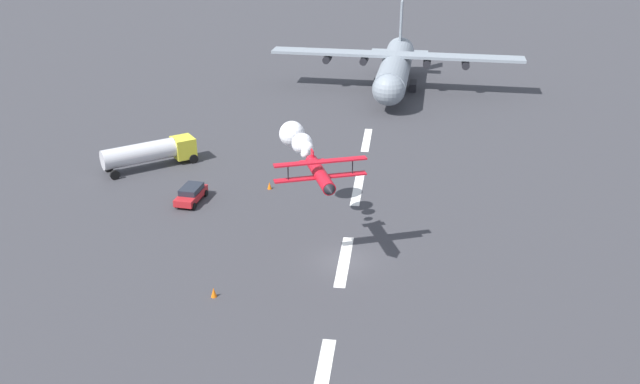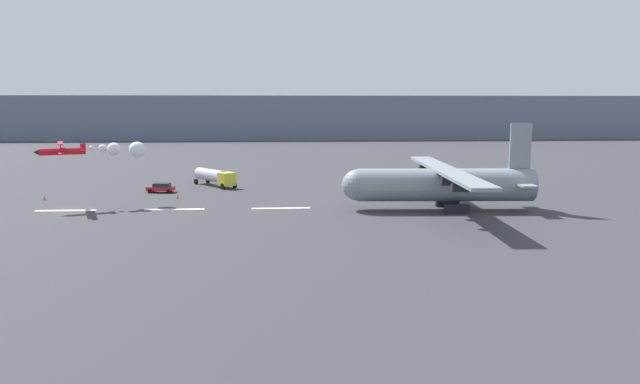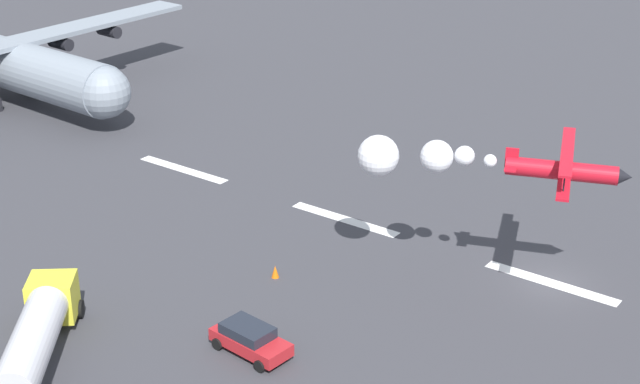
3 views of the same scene
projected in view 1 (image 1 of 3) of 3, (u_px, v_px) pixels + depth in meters
The scene contains 11 objects.
ground_plane at pixel (344, 261), 53.74m from camera, with size 440.00×440.00×0.00m, color #38383D.
runway_stripe_2 at pixel (322, 379), 40.76m from camera, with size 8.00×0.90×0.01m, color white.
runway_stripe_3 at pixel (344, 261), 53.74m from camera, with size 8.00×0.90×0.01m, color white.
runway_stripe_4 at pixel (358, 189), 66.71m from camera, with size 8.00×0.90×0.01m, color white.
runway_stripe_5 at pixel (367, 140), 79.69m from camera, with size 8.00×0.90×0.01m, color white.
cargo_transport_plane at pixel (395, 69), 96.54m from camera, with size 25.59×36.69×11.59m.
stunt_biplane_red at pixel (302, 147), 55.45m from camera, with size 13.63×8.29×2.40m.
fuel_tanker_truck at pixel (151, 152), 71.11m from camera, with size 8.15×9.23×2.90m.
airport_staff_sedan at pixel (191, 194), 63.67m from camera, with size 4.43×2.34×1.52m.
traffic_cone_near at pixel (214, 292), 48.89m from camera, with size 0.44×0.44×0.75m, color orange.
traffic_cone_far at pixel (270, 185), 66.52m from camera, with size 0.44×0.44×0.75m, color orange.
Camera 1 is at (-46.45, -3.97, 27.37)m, focal length 37.39 mm.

